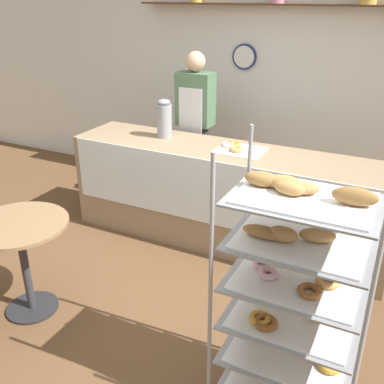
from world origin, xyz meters
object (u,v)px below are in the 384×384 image
person_worker (195,127)px  donut_tray_counter (236,148)px  coffee_carafe (164,119)px  pastry_rack (294,294)px  cafe_table (21,246)px

person_worker → donut_tray_counter: bearing=-37.4°
person_worker → donut_tray_counter: size_ratio=4.06×
coffee_carafe → donut_tray_counter: (0.77, -0.05, -0.17)m
pastry_rack → cafe_table: size_ratio=2.13×
cafe_table → donut_tray_counter: (0.99, 1.67, 0.39)m
person_worker → coffee_carafe: (-0.11, -0.45, 0.18)m
person_worker → pastry_rack: bearing=-52.5°
cafe_table → coffee_carafe: 1.82m
pastry_rack → donut_tray_counter: size_ratio=3.80×
person_worker → cafe_table: 2.23m
coffee_carafe → cafe_table: bearing=-97.4°
pastry_rack → donut_tray_counter: (-0.99, 1.64, 0.17)m
pastry_rack → cafe_table: (-1.98, -0.03, -0.22)m
pastry_rack → person_worker: bearing=127.5°
pastry_rack → person_worker: 2.71m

